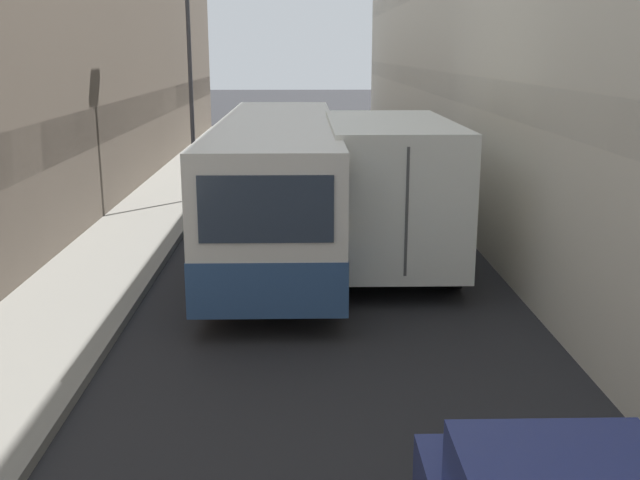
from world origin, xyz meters
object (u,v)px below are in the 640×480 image
object	(u,v)px
box_truck	(385,182)
street_lamp	(188,19)
bus	(278,182)
panel_van	(284,149)

from	to	relation	value
box_truck	street_lamp	world-z (taller)	street_lamp
bus	street_lamp	xyz separation A→B (m)	(-2.61, 5.38, 3.65)
bus	street_lamp	world-z (taller)	street_lamp
panel_van	street_lamp	size ratio (longest dim) A/B	0.56
box_truck	bus	bearing A→B (deg)	168.24
bus	panel_van	xyz separation A→B (m)	(-0.11, 10.09, -0.55)
street_lamp	box_truck	bearing A→B (deg)	-50.12
panel_van	box_truck	bearing A→B (deg)	-77.23
bus	street_lamp	size ratio (longest dim) A/B	1.50
bus	box_truck	xyz separation A→B (m)	(2.28, -0.48, 0.07)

